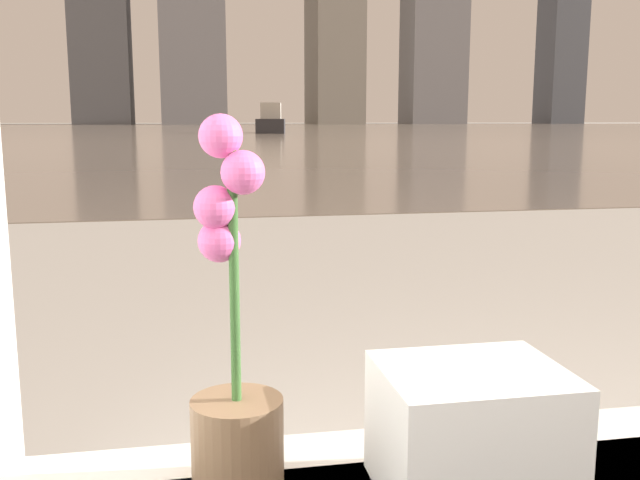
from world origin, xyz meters
The scene contains 6 objects.
potted_orchid centered at (-0.48, 0.83, 0.66)m, with size 0.12×0.12×0.46m.
towel_stack centered at (-0.20, 0.76, 0.60)m, with size 0.22×0.18×0.16m.
harbor_water centered at (0.00, 62.00, 0.01)m, with size 180.00×110.00×0.01m.
harbor_boat_0 centered at (5.19, 47.77, 0.70)m, with size 2.58×5.47×1.97m.
skyline_tower_1 centered at (-12.72, 118.00, 13.59)m, with size 8.65×10.04×27.18m.
skyline_tower_4 centered at (41.28, 118.00, 19.04)m, with size 9.48×8.53×38.08m.
Camera 1 is at (-0.53, -0.01, 0.98)m, focal length 40.00 mm.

